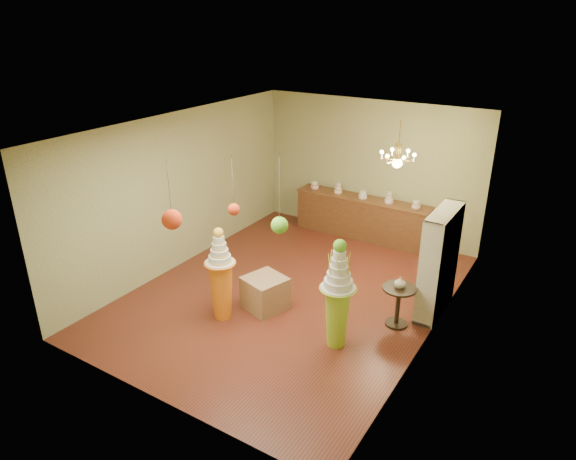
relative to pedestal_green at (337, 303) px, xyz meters
The scene contains 17 objects.
floor 1.82m from the pedestal_green, 145.43° to the left, with size 6.50×6.50×0.00m, color #562317.
ceiling 2.82m from the pedestal_green, 145.43° to the left, with size 6.50×6.50×0.00m, color white.
wall_back 4.48m from the pedestal_green, 108.13° to the left, with size 5.00×0.04×3.00m, color #939A69.
wall_front 2.79m from the pedestal_green, 120.83° to the right, with size 5.00×0.04×3.00m, color #939A69.
wall_left 4.06m from the pedestal_green, 166.27° to the left, with size 0.04×6.50×3.00m, color #939A69.
wall_right 1.66m from the pedestal_green, 40.07° to the left, with size 0.04×6.50×3.00m, color #939A69.
pedestal_green is the anchor object (origin of this frame).
pedestal_orange 1.96m from the pedestal_green, behind, with size 0.50×0.50×1.60m.
burlap_riser 1.59m from the pedestal_green, 168.72° to the left, with size 0.63×0.63×0.57m, color #937450.
sideboard 4.16m from the pedestal_green, 109.33° to the left, with size 3.04×0.54×1.16m.
shelving_unit 2.00m from the pedestal_green, 61.12° to the left, with size 0.33×1.20×1.80m.
round_table 1.19m from the pedestal_green, 59.27° to the left, with size 0.68×0.68×0.68m.
vase 1.16m from the pedestal_green, 59.27° to the left, with size 0.18×0.18×0.18m, color beige.
pom_red_left 2.70m from the pedestal_green, 138.43° to the right, with size 0.27×0.27×0.93m.
pom_green_mid 1.52m from the pedestal_green, 144.75° to the right, with size 0.24×0.24×1.14m.
pom_red_right 2.11m from the pedestal_green, 142.26° to the right, with size 0.16×0.16×0.83m.
chandelier 2.89m from the pedestal_green, 93.06° to the left, with size 0.75×0.75×0.85m.
Camera 1 is at (4.20, -6.85, 4.67)m, focal length 32.00 mm.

